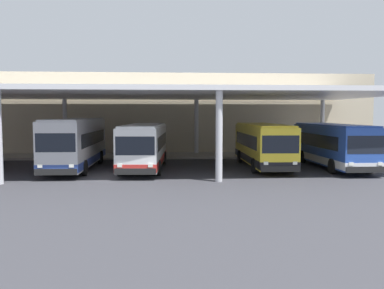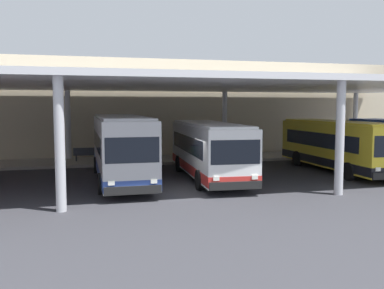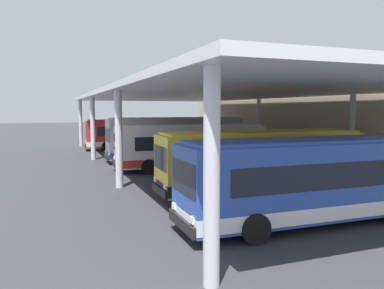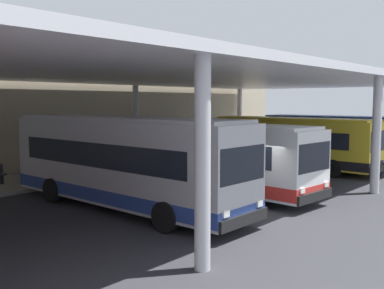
{
  "view_description": "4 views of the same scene",
  "coord_description": "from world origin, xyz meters",
  "px_view_note": "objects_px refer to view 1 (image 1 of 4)",
  "views": [
    {
      "loc": [
        2.91,
        -26.36,
        3.94
      ],
      "look_at": [
        5.02,
        3.41,
        1.72
      ],
      "focal_mm": 39.17,
      "sensor_mm": 36.0,
      "label": 1
    },
    {
      "loc": [
        -5.48,
        -19.69,
        4.11
      ],
      "look_at": [
        0.43,
        2.38,
        2.05
      ],
      "focal_mm": 40.06,
      "sensor_mm": 36.0,
      "label": 2
    },
    {
      "loc": [
        26.53,
        -6.06,
        4.25
      ],
      "look_at": [
        0.86,
        3.75,
        1.68
      ],
      "focal_mm": 35.45,
      "sensor_mm": 36.0,
      "label": 3
    },
    {
      "loc": [
        -14.5,
        -9.33,
        4.15
      ],
      "look_at": [
        1.88,
        4.76,
        2.08
      ],
      "focal_mm": 42.02,
      "sensor_mm": 36.0,
      "label": 4
    }
  ],
  "objects_px": {
    "bus_far_bay": "(263,145)",
    "bench_waiting": "(75,150)",
    "bus_second_bay": "(76,143)",
    "bus_middle_bay": "(144,146)",
    "bus_departing": "(332,145)",
    "trash_bin": "(117,149)"
  },
  "relations": [
    {
      "from": "bus_second_bay",
      "to": "bus_far_bay",
      "type": "height_order",
      "value": "bus_second_bay"
    },
    {
      "from": "bus_middle_bay",
      "to": "bus_far_bay",
      "type": "xyz_separation_m",
      "value": [
        8.63,
        0.55,
        0.0
      ]
    },
    {
      "from": "bus_far_bay",
      "to": "bench_waiting",
      "type": "xyz_separation_m",
      "value": [
        -15.2,
        7.94,
        -0.99
      ]
    },
    {
      "from": "bus_middle_bay",
      "to": "bus_departing",
      "type": "relative_size",
      "value": 1.01
    },
    {
      "from": "bus_middle_bay",
      "to": "bench_waiting",
      "type": "height_order",
      "value": "bus_middle_bay"
    },
    {
      "from": "bus_middle_bay",
      "to": "bench_waiting",
      "type": "relative_size",
      "value": 5.93
    },
    {
      "from": "bus_middle_bay",
      "to": "bus_departing",
      "type": "bearing_deg",
      "value": -0.63
    },
    {
      "from": "bus_departing",
      "to": "bench_waiting",
      "type": "distance_m",
      "value": 21.95
    },
    {
      "from": "bench_waiting",
      "to": "bus_departing",
      "type": "bearing_deg",
      "value": -23.2
    },
    {
      "from": "bench_waiting",
      "to": "bus_far_bay",
      "type": "bearing_deg",
      "value": -27.59
    },
    {
      "from": "bus_second_bay",
      "to": "bus_departing",
      "type": "bearing_deg",
      "value": -2.16
    },
    {
      "from": "bus_departing",
      "to": "bench_waiting",
      "type": "relative_size",
      "value": 5.87
    },
    {
      "from": "bus_second_bay",
      "to": "bus_middle_bay",
      "type": "distance_m",
      "value": 4.91
    },
    {
      "from": "bus_middle_bay",
      "to": "bench_waiting",
      "type": "distance_m",
      "value": 10.78
    },
    {
      "from": "bus_second_bay",
      "to": "bench_waiting",
      "type": "xyz_separation_m",
      "value": [
        -1.7,
        7.94,
        -1.18
      ]
    },
    {
      "from": "bus_middle_bay",
      "to": "bus_second_bay",
      "type": "bearing_deg",
      "value": 173.6
    },
    {
      "from": "bus_departing",
      "to": "bench_waiting",
      "type": "bearing_deg",
      "value": 156.8
    },
    {
      "from": "bus_far_bay",
      "to": "bus_departing",
      "type": "relative_size",
      "value": 1.0
    },
    {
      "from": "bus_departing",
      "to": "bench_waiting",
      "type": "xyz_separation_m",
      "value": [
        -20.16,
        8.64,
        -0.99
      ]
    },
    {
      "from": "bus_middle_bay",
      "to": "trash_bin",
      "type": "distance_m",
      "value": 9.19
    },
    {
      "from": "bus_departing",
      "to": "bench_waiting",
      "type": "height_order",
      "value": "bus_departing"
    },
    {
      "from": "bus_second_bay",
      "to": "trash_bin",
      "type": "xyz_separation_m",
      "value": [
        1.97,
        8.12,
        -1.16
      ]
    }
  ]
}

